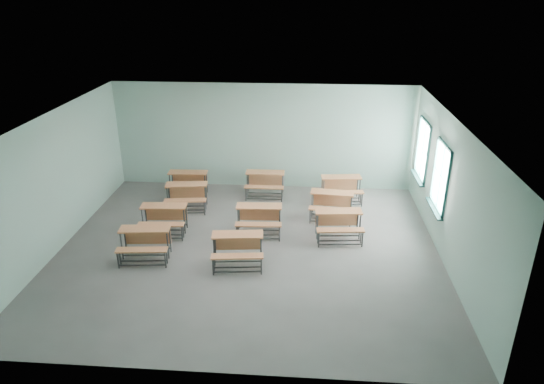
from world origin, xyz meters
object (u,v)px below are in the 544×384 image
at_px(desk_unit_r2c2, 332,201).
at_px(desk_unit_r0c0, 145,239).
at_px(desk_unit_r1c1, 259,216).
at_px(desk_unit_r3c0, 188,180).
at_px(desk_unit_r1c0, 164,215).
at_px(desk_unit_r2c0, 186,193).
at_px(desk_unit_r0c1, 238,245).
at_px(desk_unit_r1c2, 339,221).
at_px(desk_unit_r3c1, 265,180).
at_px(desk_unit_r3c2, 342,185).

bearing_deg(desk_unit_r2c2, desk_unit_r0c0, -144.82).
bearing_deg(desk_unit_r1c1, desk_unit_r3c0, 134.17).
distance_m(desk_unit_r1c0, desk_unit_r2c0, 1.46).
distance_m(desk_unit_r0c1, desk_unit_r1c2, 2.70).
bearing_deg(desk_unit_r3c1, desk_unit_r3c2, -5.53).
relative_size(desk_unit_r0c0, desk_unit_r2c0, 0.99).
bearing_deg(desk_unit_r2c2, desk_unit_r3c2, 80.12).
distance_m(desk_unit_r0c0, desk_unit_r3c2, 5.88).
xyz_separation_m(desk_unit_r0c0, desk_unit_r3c2, (4.67, 3.57, 0.00)).
bearing_deg(desk_unit_r3c0, desk_unit_r2c0, -80.09).
xyz_separation_m(desk_unit_r2c0, desk_unit_r3c2, (4.35, 0.88, 0.00)).
bearing_deg(desk_unit_r3c2, desk_unit_r2c2, -112.59).
bearing_deg(desk_unit_r2c2, desk_unit_r3c1, 150.64).
distance_m(desk_unit_r1c0, desk_unit_r1c2, 4.39).
height_order(desk_unit_r0c1, desk_unit_r1c2, same).
relative_size(desk_unit_r1c1, desk_unit_r2c2, 0.97).
xyz_separation_m(desk_unit_r3c0, desk_unit_r3c2, (4.53, -0.03, 0.00)).
bearing_deg(desk_unit_r3c1, desk_unit_r3c0, -175.81).
distance_m(desk_unit_r0c0, desk_unit_r3c0, 3.61).
bearing_deg(desk_unit_r1c2, desk_unit_r3c0, 146.57).
height_order(desk_unit_r0c1, desk_unit_r2c0, same).
xyz_separation_m(desk_unit_r0c0, desk_unit_r2c2, (4.34, 2.42, 0.00)).
bearing_deg(desk_unit_r1c2, desk_unit_r1c1, 170.67).
height_order(desk_unit_r1c1, desk_unit_r2c0, same).
distance_m(desk_unit_r1c2, desk_unit_r2c0, 4.39).
bearing_deg(desk_unit_r0c0, desk_unit_r2c2, 23.45).
bearing_deg(desk_unit_r3c1, desk_unit_r2c0, -152.83).
bearing_deg(desk_unit_r1c2, desk_unit_r3c2, 79.90).
height_order(desk_unit_r1c2, desk_unit_r2c2, same).
bearing_deg(desk_unit_r2c2, desk_unit_r1c1, -145.63).
xyz_separation_m(desk_unit_r0c1, desk_unit_r2c2, (2.18, 2.53, 0.00)).
bearing_deg(desk_unit_r2c2, desk_unit_r1c0, -158.56).
bearing_deg(desk_unit_r1c0, desk_unit_r2c0, 76.74).
height_order(desk_unit_r0c1, desk_unit_r3c2, same).
bearing_deg(desk_unit_r1c1, desk_unit_r2c0, 146.66).
distance_m(desk_unit_r2c0, desk_unit_r2c2, 4.03).
relative_size(desk_unit_r1c0, desk_unit_r1c2, 0.99).
xyz_separation_m(desk_unit_r1c1, desk_unit_r3c2, (2.19, 2.15, 0.00)).
bearing_deg(desk_unit_r1c0, desk_unit_r2c2, 11.54).
distance_m(desk_unit_r2c0, desk_unit_r3c2, 4.44).
bearing_deg(desk_unit_r3c0, desk_unit_r0c0, -93.70).
relative_size(desk_unit_r0c1, desk_unit_r1c1, 1.03).
distance_m(desk_unit_r1c2, desk_unit_r3c1, 3.24).
bearing_deg(desk_unit_r3c2, desk_unit_r2c0, -175.21).
xyz_separation_m(desk_unit_r1c2, desk_unit_r3c0, (-4.33, 2.33, 0.00)).
height_order(desk_unit_r1c1, desk_unit_r3c1, same).
xyz_separation_m(desk_unit_r2c2, desk_unit_r3c1, (-1.92, 1.36, 0.00)).
bearing_deg(desk_unit_r0c0, desk_unit_r0c1, -8.58).
height_order(desk_unit_r1c1, desk_unit_r3c0, same).
distance_m(desk_unit_r0c1, desk_unit_r3c1, 3.90).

